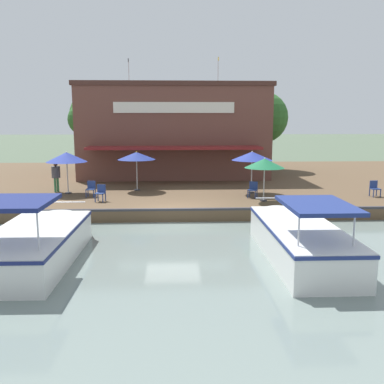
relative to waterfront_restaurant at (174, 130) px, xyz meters
The scene contains 17 objects.
ground_plane 13.92m from the waterfront_restaurant, ahead, with size 220.00×220.00×0.00m, color #4C5B47.
quay_deck 4.30m from the waterfront_restaurant, ahead, with size 22.00×56.00×0.60m, color brown.
quay_edge_fender 13.65m from the waterfront_restaurant, ahead, with size 0.20×50.40×0.10m, color #2D2D33.
waterfront_restaurant is the anchor object (origin of this frame).
patio_umbrella_by_entrance 12.14m from the waterfront_restaurant, 21.90° to the left, with size 2.00×2.00×2.21m.
patio_umbrella_far_corner 9.88m from the waterfront_restaurant, 26.02° to the left, with size 2.26×2.26×2.37m.
patio_umbrella_back_row 8.00m from the waterfront_restaurant, 16.22° to the right, with size 2.19×2.19×2.28m.
patio_umbrella_mid_patio_left 10.45m from the waterfront_restaurant, 35.24° to the right, with size 2.23×2.23×2.36m.
cafe_chair_mid_patio 10.96m from the waterfront_restaurant, 25.14° to the right, with size 0.47×0.47×0.85m.
cafe_chair_under_first_umbrella 11.86m from the waterfront_restaurant, 19.11° to the right, with size 0.52×0.52×0.85m.
cafe_chair_far_corner_seat 15.05m from the waterfront_restaurant, 46.61° to the left, with size 0.47×0.47×0.85m.
cafe_chair_facing_river 11.38m from the waterfront_restaurant, 21.97° to the left, with size 0.58×0.58×0.85m.
person_near_entrance 10.66m from the waterfront_restaurant, 40.43° to the right, with size 0.48×0.48×1.69m.
motorboat_nearest_quay 18.95m from the waterfront_restaurant, 14.45° to the right, with size 7.09×2.67×2.36m.
motorboat_mid_row 18.77m from the waterfront_restaurant, 13.04° to the left, with size 7.46×2.29×2.21m.
tree_upstream_bank 7.53m from the waterfront_restaurant, 114.79° to the right, with size 3.85×3.67×6.27m.
tree_behind_restaurant 7.37m from the waterfront_restaurant, 107.35° to the left, with size 4.33×4.13×6.28m.
Camera 1 is at (19.03, 0.04, 4.77)m, focal length 40.00 mm.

